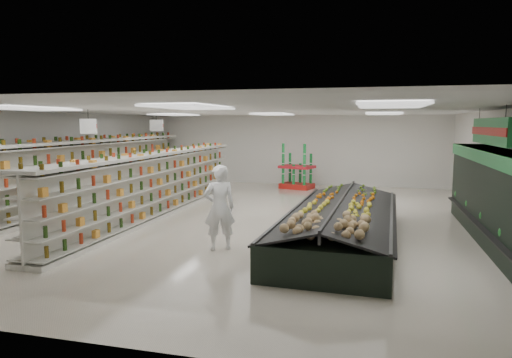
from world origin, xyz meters
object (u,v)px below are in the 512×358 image
(gondola_center, at_px, (157,187))
(shopper_main, at_px, (219,208))
(soda_endcap, at_px, (297,169))
(shopper_background, at_px, (192,169))
(gondola_left, at_px, (86,175))
(produce_island, at_px, (341,222))

(gondola_center, xyz_separation_m, shopper_main, (3.14, -3.20, 0.07))
(gondola_center, height_order, soda_endcap, gondola_center)
(gondola_center, relative_size, shopper_background, 6.08)
(soda_endcap, relative_size, shopper_main, 0.93)
(gondola_left, bearing_deg, produce_island, -17.74)
(gondola_left, relative_size, soda_endcap, 7.34)
(soda_endcap, distance_m, shopper_background, 4.51)
(produce_island, distance_m, soda_endcap, 8.95)
(produce_island, height_order, shopper_background, shopper_background)
(shopper_background, bearing_deg, gondola_center, -173.62)
(produce_island, distance_m, shopper_background, 9.47)
(produce_island, relative_size, shopper_background, 3.84)
(produce_island, xyz_separation_m, soda_endcap, (-2.50, 8.58, 0.39))
(shopper_main, distance_m, shopper_background, 9.15)
(gondola_left, xyz_separation_m, produce_island, (8.88, -2.72, -0.57))
(gondola_left, bearing_deg, gondola_center, -17.99)
(produce_island, relative_size, soda_endcap, 3.95)
(produce_island, bearing_deg, shopper_main, -150.65)
(gondola_center, relative_size, soda_endcap, 6.26)
(soda_endcap, relative_size, shopper_background, 0.97)
(gondola_left, xyz_separation_m, gondola_center, (3.15, -0.98, -0.15))
(soda_endcap, height_order, shopper_background, shopper_background)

